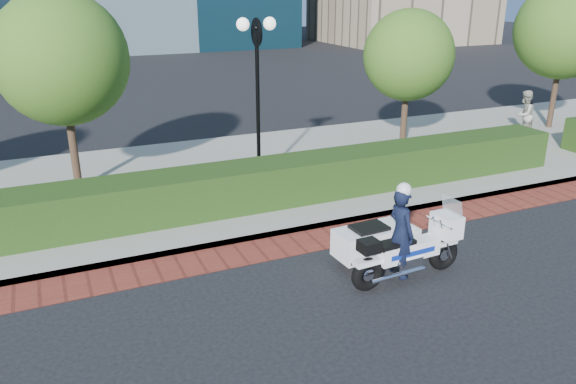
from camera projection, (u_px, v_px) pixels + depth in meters
name	position (u px, v px, depth m)	size (l,w,h in m)	color
ground	(311.00, 280.00, 10.33)	(120.00, 120.00, 0.00)	black
brick_strip	(279.00, 247.00, 11.61)	(60.00, 1.00, 0.01)	maroon
sidewalk	(215.00, 179.00, 15.44)	(60.00, 8.00, 0.15)	gray
hedge_main	(244.00, 186.00, 13.19)	(18.00, 1.20, 1.00)	black
lamppost	(257.00, 75.00, 14.13)	(1.02, 0.70, 4.21)	black
tree_b	(61.00, 59.00, 13.37)	(3.20, 3.20, 4.89)	#332319
tree_c	(409.00, 55.00, 17.31)	(2.80, 2.80, 4.30)	#332319
tree_d	(565.00, 30.00, 19.58)	(3.40, 3.40, 5.16)	#332319
police_motorcycle	(392.00, 241.00, 10.36)	(2.37, 1.68, 1.92)	black
pedestrian	(524.00, 115.00, 18.90)	(0.80, 0.63, 1.66)	#A09E8E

